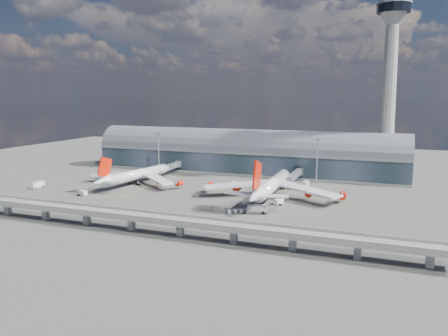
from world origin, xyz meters
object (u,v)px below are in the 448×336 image
(service_truck_0, at_px, (37,185))
(service_truck_4, at_px, (306,184))
(airliner_right, at_px, (272,186))
(cargo_train_1, at_px, (207,208))
(control_tower, at_px, (389,91))
(floodlight_mast_left, at_px, (159,152))
(service_truck_3, at_px, (279,201))
(airliner_left, at_px, (136,175))
(service_truck_1, at_px, (83,193))
(cargo_train_2, at_px, (237,211))
(floodlight_mast_right, at_px, (317,160))
(service_truck_5, at_px, (236,185))
(service_truck_2, at_px, (258,209))
(cargo_train_0, at_px, (217,209))

(service_truck_0, height_order, service_truck_4, service_truck_0)
(airliner_right, distance_m, cargo_train_1, 37.59)
(control_tower, bearing_deg, floodlight_mast_left, -168.28)
(floodlight_mast_left, height_order, service_truck_3, floodlight_mast_left)
(floodlight_mast_left, xyz_separation_m, service_truck_4, (95.60, -8.31, -12.13))
(service_truck_3, distance_m, service_truck_4, 44.30)
(airliner_left, bearing_deg, service_truck_1, -97.69)
(cargo_train_2, bearing_deg, service_truck_1, 119.18)
(control_tower, height_order, airliner_left, control_tower)
(service_truck_1, distance_m, cargo_train_1, 68.34)
(floodlight_mast_right, height_order, cargo_train_1, floodlight_mast_right)
(service_truck_4, bearing_deg, cargo_train_1, -109.93)
(cargo_train_2, bearing_deg, control_tower, 2.92)
(service_truck_1, distance_m, service_truck_5, 79.36)
(service_truck_4, bearing_deg, service_truck_2, -92.65)
(airliner_right, xyz_separation_m, service_truck_1, (-89.22, -27.90, -4.65))
(airliner_right, xyz_separation_m, service_truck_2, (1.14, -27.34, -4.38))
(cargo_train_1, bearing_deg, airliner_left, 59.78)
(cargo_train_1, bearing_deg, floodlight_mast_left, 42.94)
(service_truck_3, relative_size, cargo_train_1, 0.53)
(cargo_train_0, relative_size, cargo_train_1, 0.65)
(service_truck_1, bearing_deg, cargo_train_0, -78.23)
(control_tower, height_order, service_truck_2, control_tower)
(airliner_right, distance_m, service_truck_3, 12.97)
(airliner_right, relative_size, cargo_train_1, 6.57)
(floodlight_mast_right, bearing_deg, service_truck_3, -99.36)
(service_truck_0, bearing_deg, service_truck_3, 4.40)
(floodlight_mast_right, distance_m, service_truck_0, 153.08)
(control_tower, height_order, floodlight_mast_right, control_tower)
(cargo_train_0, bearing_deg, service_truck_0, 73.48)
(airliner_right, distance_m, service_truck_4, 35.57)
(control_tower, xyz_separation_m, service_truck_0, (-173.70, -91.66, -49.93))
(control_tower, xyz_separation_m, airliner_right, (-49.84, -70.01, -45.61))
(control_tower, bearing_deg, service_truck_0, -152.18)
(airliner_left, distance_m, service_truck_5, 56.43)
(floodlight_mast_right, height_order, cargo_train_0, floodlight_mast_right)
(airliner_right, xyz_separation_m, service_truck_0, (-123.86, -21.65, -4.32))
(airliner_left, xyz_separation_m, airliner_right, (79.40, -5.37, 0.56))
(service_truck_1, height_order, service_truck_3, service_truck_1)
(airliner_right, relative_size, cargo_train_2, 7.57)
(service_truck_3, relative_size, cargo_train_2, 0.61)
(service_truck_5, bearing_deg, floodlight_mast_left, 107.35)
(airliner_left, height_order, service_truck_4, airliner_left)
(cargo_train_2, bearing_deg, cargo_train_1, 118.09)
(service_truck_2, xyz_separation_m, service_truck_5, (-25.73, 45.50, -0.17))
(service_truck_3, height_order, cargo_train_2, service_truck_3)
(service_truck_0, distance_m, service_truck_1, 35.20)
(floodlight_mast_left, xyz_separation_m, service_truck_5, (60.58, -23.86, -12.16))
(floodlight_mast_left, bearing_deg, service_truck_0, -121.29)
(service_truck_2, bearing_deg, service_truck_1, 75.67)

